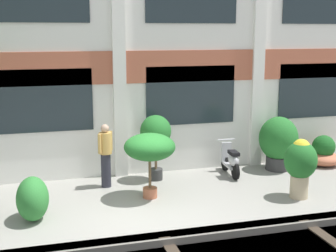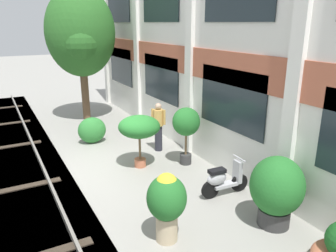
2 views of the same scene
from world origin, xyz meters
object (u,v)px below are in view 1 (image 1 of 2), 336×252
(resident_by_doorway, at_px, (106,153))
(potted_plant_stone_basin, at_px, (300,162))
(topiary_hedge, at_px, (33,199))
(potted_plant_fluted_column, at_px, (278,141))
(potted_plant_tall_urn, at_px, (156,134))
(scooter_near_curb, at_px, (231,161))
(potted_plant_terracotta_small, at_px, (150,148))
(potted_plant_wide_bowl, at_px, (323,153))

(resident_by_doorway, bearing_deg, potted_plant_stone_basin, 24.40)
(resident_by_doorway, relative_size, topiary_hedge, 1.65)
(potted_plant_fluted_column, xyz_separation_m, potted_plant_stone_basin, (-0.67, -2.33, 0.03))
(potted_plant_tall_urn, xyz_separation_m, resident_by_doorway, (-1.43, -0.23, -0.39))
(potted_plant_fluted_column, xyz_separation_m, topiary_hedge, (-7.05, -2.00, -0.39))
(potted_plant_tall_urn, height_order, scooter_near_curb, potted_plant_tall_urn)
(potted_plant_terracotta_small, xyz_separation_m, topiary_hedge, (-2.80, -0.68, -0.78))
(potted_plant_tall_urn, bearing_deg, potted_plant_terracotta_small, -110.05)
(potted_plant_fluted_column, distance_m, resident_by_doorway, 5.18)
(potted_plant_tall_urn, distance_m, potted_plant_terracotta_small, 1.44)
(potted_plant_tall_urn, xyz_separation_m, potted_plant_terracotta_small, (-0.49, -1.35, -0.04))
(potted_plant_tall_urn, relative_size, potted_plant_stone_basin, 1.22)
(potted_plant_fluted_column, xyz_separation_m, resident_by_doorway, (-5.18, -0.19, 0.03))
(potted_plant_fluted_column, height_order, topiary_hedge, potted_plant_fluted_column)
(potted_plant_wide_bowl, distance_m, scooter_near_curb, 3.19)
(potted_plant_terracotta_small, height_order, scooter_near_curb, potted_plant_terracotta_small)
(scooter_near_curb, height_order, resident_by_doorway, resident_by_doorway)
(potted_plant_terracotta_small, relative_size, topiary_hedge, 1.58)
(potted_plant_wide_bowl, bearing_deg, potted_plant_terracotta_small, -166.74)
(potted_plant_terracotta_small, relative_size, scooter_near_curb, 1.18)
(resident_by_doorway, bearing_deg, topiary_hedge, -86.24)
(potted_plant_tall_urn, height_order, resident_by_doorway, potted_plant_tall_urn)
(potted_plant_tall_urn, bearing_deg, potted_plant_wide_bowl, 0.25)
(potted_plant_stone_basin, height_order, scooter_near_curb, potted_plant_stone_basin)
(potted_plant_wide_bowl, height_order, resident_by_doorway, resident_by_doorway)
(potted_plant_fluted_column, relative_size, scooter_near_curb, 1.16)
(potted_plant_wide_bowl, height_order, scooter_near_curb, scooter_near_curb)
(potted_plant_wide_bowl, height_order, potted_plant_stone_basin, potted_plant_stone_basin)
(potted_plant_stone_basin, bearing_deg, topiary_hedge, 177.05)
(potted_plant_fluted_column, relative_size, topiary_hedge, 1.57)
(potted_plant_wide_bowl, bearing_deg, potted_plant_tall_urn, -179.75)
(potted_plant_terracotta_small, bearing_deg, topiary_hedge, -166.31)
(potted_plant_terracotta_small, distance_m, resident_by_doorway, 1.50)
(scooter_near_curb, bearing_deg, potted_plant_tall_urn, 88.16)
(potted_plant_fluted_column, xyz_separation_m, scooter_near_curb, (-1.58, -0.17, -0.44))
(potted_plant_fluted_column, height_order, scooter_near_curb, potted_plant_fluted_column)
(potted_plant_fluted_column, distance_m, potted_plant_tall_urn, 3.78)
(potted_plant_stone_basin, xyz_separation_m, topiary_hedge, (-6.38, 0.33, -0.42))
(topiary_hedge, bearing_deg, potted_plant_tall_urn, 31.71)
(potted_plant_wide_bowl, distance_m, potted_plant_tall_urn, 5.43)
(scooter_near_curb, distance_m, topiary_hedge, 5.76)
(potted_plant_stone_basin, distance_m, topiary_hedge, 6.40)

